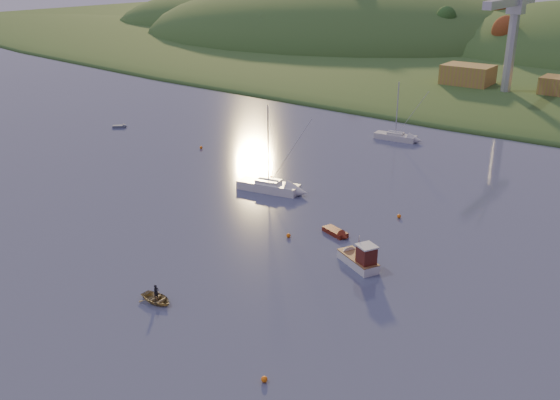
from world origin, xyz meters
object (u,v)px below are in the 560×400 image
Objects in this scene: red_tender at (339,234)px; grey_dinghy at (122,126)px; fishing_boat at (356,257)px; canoe at (157,299)px; sailboat_far at (395,136)px; sailboat_near at (268,186)px.

grey_dinghy is (-60.00, 17.70, -0.07)m from red_tender.
grey_dinghy is at bearing -177.39° from red_tender.
fishing_boat is 68.98m from grey_dinghy.
fishing_boat reaches higher than grey_dinghy.
canoe is 67.76m from grey_dinghy.
red_tender is 62.56m from grey_dinghy.
red_tender is at bearing -17.44° from fishing_boat.
fishing_boat reaches higher than canoe.
canoe is 23.84m from red_tender.
fishing_boat is 0.62× the size of sailboat_far.
canoe is 0.83× the size of red_tender.
red_tender is (5.90, 23.10, -0.08)m from canoe.
sailboat_near is at bearing -57.04° from grey_dinghy.
fishing_boat is at bearing -73.46° from sailboat_far.
sailboat_near is at bearing -3.07° from fishing_boat.
sailboat_near is 3.53× the size of canoe.
sailboat_near reaches higher than fishing_boat.
fishing_boat is 1.85× the size of canoe.
sailboat_far reaches higher than grey_dinghy.
fishing_boat is at bearing -30.43° from canoe.
grey_dinghy is (-46.02, -23.68, -0.48)m from sailboat_far.
sailboat_near is 34.36m from sailboat_far.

